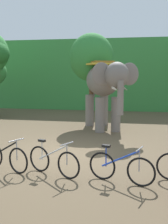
{
  "coord_description": "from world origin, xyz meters",
  "views": [
    {
      "loc": [
        2.55,
        -9.05,
        2.63
      ],
      "look_at": [
        0.57,
        1.0,
        1.3
      ],
      "focal_mm": 46.42,
      "sensor_mm": 36.0,
      "label": 1
    }
  ],
  "objects_px": {
    "bike_white": "(53,161)",
    "bike_blue": "(121,168)",
    "elephant": "(104,84)",
    "bike_black": "(6,157)",
    "tree_far_left": "(92,58)"
  },
  "relations": [
    {
      "from": "tree_far_left",
      "to": "bike_white",
      "type": "bearing_deg",
      "value": -87.29
    },
    {
      "from": "tree_far_left",
      "to": "bike_white",
      "type": "relative_size",
      "value": 3.02
    },
    {
      "from": "bike_blue",
      "to": "elephant",
      "type": "bearing_deg",
      "value": 100.56
    },
    {
      "from": "bike_blue",
      "to": "bike_black",
      "type": "bearing_deg",
      "value": 173.88
    },
    {
      "from": "elephant",
      "to": "bike_blue",
      "type": "bearing_deg",
      "value": -79.44
    },
    {
      "from": "tree_far_left",
      "to": "bike_white",
      "type": "xyz_separation_m",
      "value": [
        0.39,
        -8.22,
        -3.1
      ]
    },
    {
      "from": "bike_white",
      "to": "bike_blue",
      "type": "distance_m",
      "value": 1.79
    },
    {
      "from": "elephant",
      "to": "bike_blue",
      "type": "relative_size",
      "value": 2.52
    },
    {
      "from": "elephant",
      "to": "bike_black",
      "type": "height_order",
      "value": "elephant"
    },
    {
      "from": "tree_far_left",
      "to": "bike_blue",
      "type": "distance_m",
      "value": 9.25
    },
    {
      "from": "bike_black",
      "to": "bike_blue",
      "type": "xyz_separation_m",
      "value": [
        3.19,
        -0.34,
        0.0
      ]
    },
    {
      "from": "tree_far_left",
      "to": "bike_white",
      "type": "height_order",
      "value": "tree_far_left"
    },
    {
      "from": "bike_white",
      "to": "bike_blue",
      "type": "relative_size",
      "value": 0.96
    },
    {
      "from": "elephant",
      "to": "bike_blue",
      "type": "distance_m",
      "value": 7.14
    },
    {
      "from": "bike_black",
      "to": "bike_white",
      "type": "distance_m",
      "value": 1.42
    }
  ]
}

